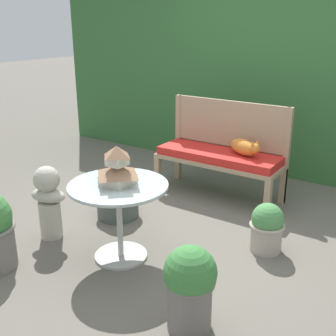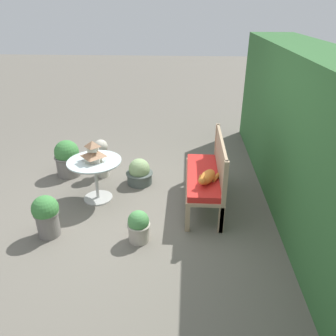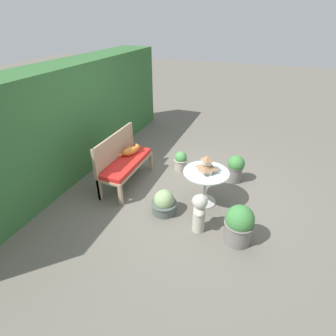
{
  "view_description": "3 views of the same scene",
  "coord_description": "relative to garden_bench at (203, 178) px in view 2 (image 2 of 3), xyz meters",
  "views": [
    {
      "loc": [
        1.68,
        -2.76,
        1.77
      ],
      "look_at": [
        -0.33,
        0.22,
        0.5
      ],
      "focal_mm": 45.0,
      "sensor_mm": 36.0,
      "label": 1
    },
    {
      "loc": [
        3.79,
        0.7,
        2.57
      ],
      "look_at": [
        -0.26,
        0.47,
        0.53
      ],
      "focal_mm": 35.0,
      "sensor_mm": 36.0,
      "label": 2
    },
    {
      "loc": [
        -3.89,
        -1.27,
        2.85
      ],
      "look_at": [
        -0.01,
        0.2,
        0.39
      ],
      "focal_mm": 28.0,
      "sensor_mm": 36.0,
      "label": 3
    }
  ],
  "objects": [
    {
      "name": "ground",
      "position": [
        0.2,
        -0.96,
        -0.41
      ],
      "size": [
        30.0,
        30.0,
        0.0
      ],
      "primitive_type": "plane",
      "color": "#666056"
    },
    {
      "name": "foliage_hedge_back",
      "position": [
        0.2,
        1.36,
        0.62
      ],
      "size": [
        6.4,
        0.84,
        2.07
      ],
      "primitive_type": "cube",
      "color": "#336633",
      "rests_on": "ground"
    },
    {
      "name": "garden_bench",
      "position": [
        0.0,
        0.0,
        0.0
      ],
      "size": [
        1.32,
        0.47,
        0.49
      ],
      "color": "tan",
      "rests_on": "ground"
    },
    {
      "name": "bench_backrest",
      "position": [
        0.0,
        0.22,
        0.28
      ],
      "size": [
        1.32,
        0.06,
        0.98
      ],
      "color": "tan",
      "rests_on": "ground"
    },
    {
      "name": "cat",
      "position": [
        0.26,
        0.04,
        0.16
      ],
      "size": [
        0.39,
        0.34,
        0.19
      ],
      "rotation": [
        0.0,
        0.0,
        -0.46
      ],
      "color": "orange",
      "rests_on": "garden_bench"
    },
    {
      "name": "patio_table",
      "position": [
        -0.06,
        -1.52,
        0.07
      ],
      "size": [
        0.76,
        0.76,
        0.61
      ],
      "color": "#B7B7B2",
      "rests_on": "ground"
    },
    {
      "name": "pagoda_birdhouse",
      "position": [
        -0.06,
        -1.52,
        0.33
      ],
      "size": [
        0.28,
        0.28,
        0.3
      ],
      "color": "beige",
      "rests_on": "patio_table"
    },
    {
      "name": "garden_bust",
      "position": [
        -0.76,
        -1.6,
        -0.06
      ],
      "size": [
        0.34,
        0.25,
        0.64
      ],
      "rotation": [
        0.0,
        0.0,
        0.27
      ],
      "color": "#B7B2A3",
      "rests_on": "ground"
    },
    {
      "name": "potted_plant_path_edge",
      "position": [
        0.85,
        -0.79,
        -0.21
      ],
      "size": [
        0.28,
        0.28,
        0.41
      ],
      "color": "#ADA393",
      "rests_on": "ground"
    },
    {
      "name": "potted_plant_table_far",
      "position": [
        -0.55,
        -0.97,
        -0.23
      ],
      "size": [
        0.43,
        0.43,
        0.42
      ],
      "color": "#4C5651",
      "rests_on": "ground"
    },
    {
      "name": "potted_plant_bench_right",
      "position": [
        0.81,
        -1.91,
        -0.12
      ],
      "size": [
        0.32,
        0.32,
        0.54
      ],
      "color": "slate",
      "rests_on": "ground"
    },
    {
      "name": "potted_plant_table_near",
      "position": [
        -0.77,
        -2.18,
        -0.11
      ],
      "size": [
        0.42,
        0.42,
        0.61
      ],
      "color": "slate",
      "rests_on": "ground"
    }
  ]
}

